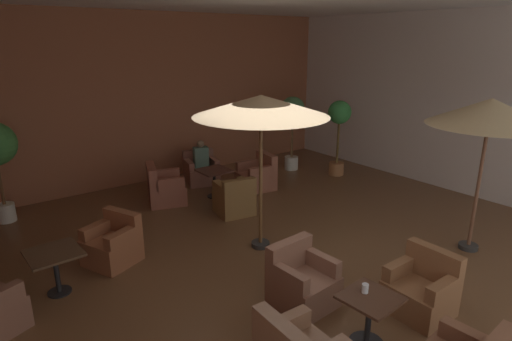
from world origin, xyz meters
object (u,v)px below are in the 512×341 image
(armchair_mid_center_east, at_px, (113,244))
(patron_blue_shirt, at_px, (201,155))
(armchair_front_right_north, at_px, (201,171))
(patio_umbrella_tall_red, at_px, (490,113))
(armchair_front_right_east, at_px, (165,189))
(armchair_front_right_west, at_px, (257,176))
(armchair_front_left_east, at_px, (421,290))
(potted_tree_left_corner, at_px, (292,118))
(patio_umbrella_center_beige, at_px, (261,107))
(iced_drink_cup, at_px, (365,288))
(cafe_table_front_left, at_px, (369,311))
(cafe_table_mid_center, at_px, (55,261))
(potted_tree_mid_left, at_px, (339,124))
(armchair_front_left_south, at_px, (302,283))
(cafe_table_front_right, at_px, (214,176))
(armchair_front_right_south, at_px, (235,199))

(armchair_mid_center_east, relative_size, patron_blue_shirt, 1.38)
(armchair_front_right_north, relative_size, patio_umbrella_tall_red, 0.36)
(armchair_front_right_east, bearing_deg, armchair_front_right_west, -13.26)
(armchair_front_left_east, xyz_separation_m, potted_tree_left_corner, (2.95, 5.87, 1.14))
(armchair_front_right_north, relative_size, patio_umbrella_center_beige, 0.36)
(patio_umbrella_center_beige, xyz_separation_m, iced_drink_cup, (-0.50, -2.63, -1.75))
(armchair_mid_center_east, height_order, iced_drink_cup, armchair_mid_center_east)
(armchair_mid_center_east, bearing_deg, cafe_table_front_left, -65.44)
(armchair_front_right_east, relative_size, cafe_table_mid_center, 1.41)
(cafe_table_mid_center, xyz_separation_m, potted_tree_mid_left, (7.32, 1.41, 0.87))
(armchair_front_right_north, bearing_deg, armchair_front_left_south, -105.89)
(armchair_front_right_north, xyz_separation_m, potted_tree_mid_left, (3.21, -1.63, 1.09))
(armchair_front_right_west, xyz_separation_m, patio_umbrella_center_beige, (-1.78, -2.42, 2.14))
(armchair_front_left_south, height_order, patio_umbrella_center_beige, patio_umbrella_center_beige)
(armchair_front_right_north, distance_m, potted_tree_left_corner, 2.87)
(cafe_table_front_right, relative_size, armchair_mid_center_east, 0.71)
(potted_tree_mid_left, distance_m, iced_drink_cup, 6.62)
(armchair_front_right_north, height_order, armchair_front_right_south, armchair_front_right_south)
(armchair_front_left_east, relative_size, potted_tree_mid_left, 0.43)
(armchair_mid_center_east, bearing_deg, armchair_front_left_south, -58.38)
(armchair_front_right_south, xyz_separation_m, patron_blue_shirt, (0.46, 2.15, 0.39))
(armchair_front_left_east, relative_size, armchair_mid_center_east, 0.91)
(armchair_front_right_east, height_order, armchair_front_right_south, armchair_front_right_east)
(cafe_table_front_right, bearing_deg, armchair_mid_center_east, -151.71)
(armchair_front_right_north, distance_m, cafe_table_mid_center, 5.12)
(cafe_table_front_right, xyz_separation_m, patron_blue_shirt, (0.27, 1.05, 0.22))
(armchair_front_right_west, xyz_separation_m, potted_tree_left_corner, (1.73, 0.71, 1.14))
(patio_umbrella_center_beige, bearing_deg, potted_tree_mid_left, 26.08)
(armchair_front_left_south, relative_size, cafe_table_front_right, 1.27)
(armchair_front_right_south, distance_m, patio_umbrella_center_beige, 2.63)
(armchair_front_right_west, height_order, patron_blue_shirt, patron_blue_shirt)
(armchair_front_left_east, bearing_deg, armchair_front_right_south, 91.29)
(cafe_table_front_left, bearing_deg, patio_umbrella_center_beige, 79.31)
(armchair_front_left_south, distance_m, armchair_mid_center_east, 3.15)
(armchair_front_right_east, distance_m, armchair_mid_center_east, 2.64)
(potted_tree_mid_left, bearing_deg, cafe_table_mid_center, -169.09)
(cafe_table_front_left, distance_m, armchair_front_right_west, 5.64)
(cafe_table_mid_center, bearing_deg, potted_tree_mid_left, 10.91)
(armchair_front_right_south, bearing_deg, armchair_mid_center_east, -170.36)
(armchair_mid_center_east, xyz_separation_m, patio_umbrella_tall_red, (5.05, -3.27, 2.06))
(armchair_front_right_west, distance_m, potted_tree_mid_left, 2.63)
(armchair_front_left_east, distance_m, cafe_table_front_right, 5.32)
(armchair_front_left_south, bearing_deg, potted_tree_left_corner, 49.48)
(potted_tree_mid_left, bearing_deg, cafe_table_front_right, 171.13)
(cafe_table_front_right, bearing_deg, armchair_front_right_south, -100.07)
(cafe_table_front_left, bearing_deg, armchair_front_left_east, -0.49)
(potted_tree_left_corner, distance_m, iced_drink_cup, 7.06)
(cafe_table_front_left, distance_m, cafe_table_front_right, 5.43)
(cafe_table_front_right, xyz_separation_m, cafe_table_mid_center, (-3.83, -1.96, 0.01))
(armchair_front_left_south, relative_size, armchair_mid_center_east, 0.91)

